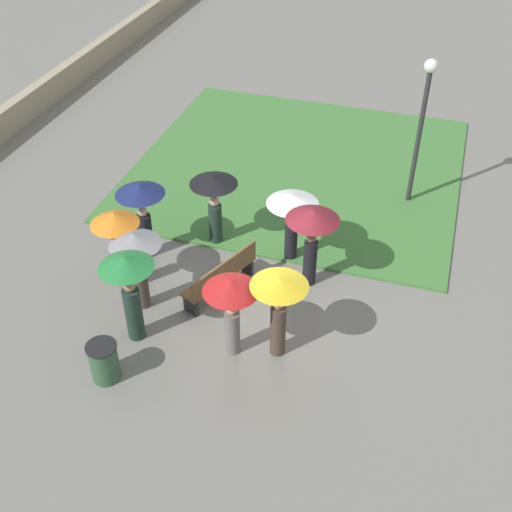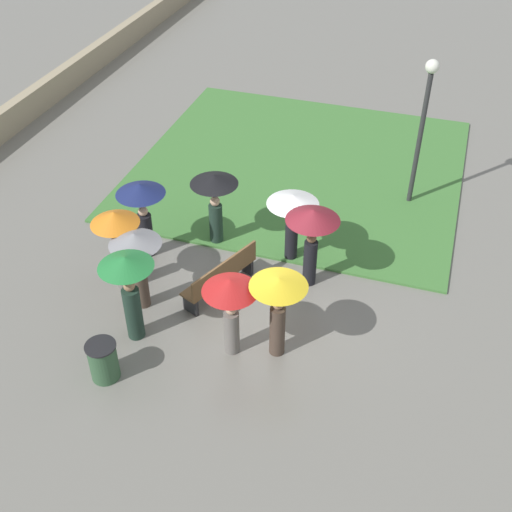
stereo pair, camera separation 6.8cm
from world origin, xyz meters
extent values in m
plane|color=slate|center=(0.00, 0.00, 0.00)|extent=(90.00, 90.00, 0.00)
cube|color=#427A38|center=(-5.55, -0.52, 0.03)|extent=(8.28, 8.69, 0.06)
cube|color=brown|center=(-0.03, -0.82, 0.42)|extent=(1.92, 1.12, 0.05)
cube|color=brown|center=(0.04, -0.65, 0.68)|extent=(1.78, 0.78, 0.45)
cube|color=#232326|center=(-0.82, -0.49, 0.20)|extent=(0.22, 0.38, 0.40)
cube|color=#232326|center=(0.76, -1.15, 0.20)|extent=(0.22, 0.38, 0.40)
cylinder|color=#2D2D30|center=(-4.76, 2.60, 1.72)|extent=(0.12, 0.12, 3.44)
sphere|color=white|center=(-4.76, 2.60, 3.60)|extent=(0.32, 0.32, 0.32)
cylinder|color=#335638|center=(2.84, -1.99, 0.39)|extent=(0.53, 0.53, 0.78)
cylinder|color=black|center=(2.84, -1.99, 0.79)|extent=(0.57, 0.57, 0.03)
cylinder|color=black|center=(-0.76, -2.84, 0.53)|extent=(0.40, 0.40, 1.06)
sphere|color=tan|center=(-0.76, -2.84, 1.17)|extent=(0.22, 0.22, 0.22)
cylinder|color=#4C4C4F|center=(-0.76, -2.84, 1.46)|extent=(0.02, 0.02, 0.35)
cone|color=navy|center=(-0.76, -2.84, 1.75)|extent=(1.08, 1.08, 0.24)
cylinder|color=slate|center=(1.50, 0.01, 0.48)|extent=(0.41, 0.41, 0.97)
sphere|color=tan|center=(1.50, 0.01, 1.07)|extent=(0.21, 0.21, 0.21)
cylinder|color=#4C4C4F|center=(1.50, 0.01, 1.35)|extent=(0.02, 0.02, 0.35)
cone|color=red|center=(1.50, 0.01, 1.65)|extent=(1.04, 1.04, 0.26)
cylinder|color=black|center=(-1.59, 0.33, 0.48)|extent=(0.40, 0.40, 0.95)
sphere|color=tan|center=(-1.59, 0.33, 1.05)|extent=(0.19, 0.19, 0.19)
cylinder|color=#4C4C4F|center=(-1.59, 0.33, 1.32)|extent=(0.02, 0.02, 0.35)
cone|color=white|center=(-1.59, 0.33, 1.60)|extent=(1.14, 1.14, 0.21)
cylinder|color=#1E3328|center=(1.70, -1.92, 0.59)|extent=(0.41, 0.41, 1.18)
sphere|color=#997051|center=(1.70, -1.92, 1.29)|extent=(0.22, 0.22, 0.22)
cylinder|color=#4C4C4F|center=(1.70, -1.92, 1.57)|extent=(0.02, 0.02, 0.35)
cone|color=#237A38|center=(1.70, -1.92, 1.86)|extent=(1.04, 1.04, 0.22)
cylinder|color=#47382D|center=(1.27, 0.84, 0.56)|extent=(0.41, 0.41, 1.13)
sphere|color=#997051|center=(1.27, 0.84, 1.22)|extent=(0.19, 0.19, 0.19)
cylinder|color=#4C4C4F|center=(1.27, 0.84, 1.49)|extent=(0.02, 0.02, 0.35)
cone|color=gold|center=(1.27, 0.84, 1.76)|extent=(1.07, 1.07, 0.18)
cylinder|color=#1E3328|center=(-1.66, -1.49, 0.51)|extent=(0.43, 0.43, 1.03)
sphere|color=tan|center=(-1.66, -1.49, 1.14)|extent=(0.23, 0.23, 0.23)
cylinder|color=#4C4C4F|center=(-1.66, -1.49, 1.43)|extent=(0.02, 0.02, 0.35)
cone|color=black|center=(-1.66, -1.49, 1.72)|extent=(1.08, 1.08, 0.23)
cylinder|color=black|center=(-0.90, 0.93, 0.55)|extent=(0.41, 0.41, 1.09)
sphere|color=brown|center=(-0.90, 0.93, 1.20)|extent=(0.21, 0.21, 0.21)
cylinder|color=#4C4C4F|center=(-0.90, 0.93, 1.48)|extent=(0.02, 0.02, 0.35)
cone|color=maroon|center=(-0.90, 0.93, 1.78)|extent=(1.13, 1.13, 0.25)
cylinder|color=slate|center=(0.42, -2.83, 0.54)|extent=(0.46, 0.46, 1.07)
sphere|color=tan|center=(0.42, -2.83, 1.19)|extent=(0.23, 0.23, 0.23)
cylinder|color=#4C4C4F|center=(0.42, -2.83, 1.48)|extent=(0.02, 0.02, 0.35)
cone|color=orange|center=(0.42, -2.83, 1.79)|extent=(1.00, 1.00, 0.27)
cylinder|color=#47382D|center=(0.84, -2.18, 0.51)|extent=(0.39, 0.39, 1.02)
sphere|color=tan|center=(0.84, -2.18, 1.13)|extent=(0.22, 0.22, 0.22)
cylinder|color=#4C4C4F|center=(0.84, -2.18, 1.42)|extent=(0.02, 0.02, 0.35)
cone|color=gray|center=(0.84, -2.18, 1.71)|extent=(1.04, 1.04, 0.24)
camera|label=1|loc=(9.57, 3.02, 9.12)|focal=45.00mm
camera|label=2|loc=(9.55, 3.09, 9.12)|focal=45.00mm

